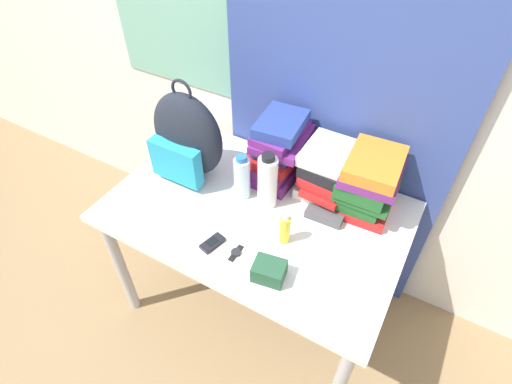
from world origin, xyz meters
name	(u,v)px	position (x,y,z in m)	size (l,w,h in m)	color
ground_plane	(216,364)	(0.00, 0.00, 0.00)	(12.00, 12.00, 0.00)	#8C704C
wall_back	(314,41)	(0.00, 0.86, 1.25)	(6.00, 0.06, 2.50)	silver
curtain_blue	(347,55)	(0.15, 0.81, 1.25)	(1.03, 0.04, 2.50)	#384C93
desk	(256,223)	(0.00, 0.39, 0.63)	(1.21, 0.78, 0.72)	silver
backpack	(187,138)	(-0.37, 0.45, 0.91)	(0.34, 0.21, 0.46)	#1E232D
book_stack_left	(279,150)	(-0.02, 0.63, 0.86)	(0.23, 0.30, 0.29)	#6B2370
book_stack_center	(330,172)	(0.21, 0.63, 0.84)	(0.23, 0.27, 0.23)	silver
book_stack_right	(369,182)	(0.38, 0.63, 0.86)	(0.23, 0.28, 0.26)	red
water_bottle	(242,177)	(-0.09, 0.44, 0.82)	(0.07, 0.07, 0.21)	silver
sports_bottle	(268,182)	(0.02, 0.44, 0.84)	(0.08, 0.08, 0.26)	white
sunscreen_bottle	(285,229)	(0.17, 0.30, 0.79)	(0.04, 0.04, 0.15)	yellow
cell_phone	(212,243)	(-0.05, 0.15, 0.73)	(0.07, 0.10, 0.02)	black
sunglasses_case	(324,216)	(0.26, 0.48, 0.74)	(0.15, 0.06, 0.04)	#47474C
camera_pouch	(269,271)	(0.20, 0.13, 0.75)	(0.12, 0.11, 0.07)	#234C33
wristwatch	(236,253)	(0.05, 0.16, 0.73)	(0.04, 0.08, 0.01)	black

